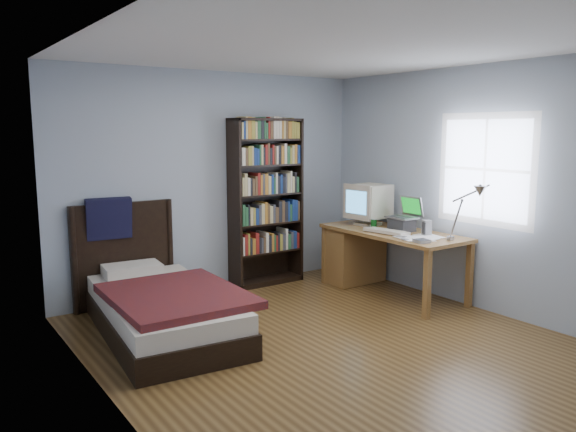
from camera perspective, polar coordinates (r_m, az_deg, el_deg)
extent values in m
plane|color=#4E3417|center=(5.06, 4.10, -12.67)|extent=(4.20, 4.20, 0.00)
plane|color=white|center=(4.76, 4.45, 16.61)|extent=(4.20, 4.20, 0.00)
cube|color=#A1B0BC|center=(6.51, -7.48, 3.43)|extent=(3.80, 0.04, 2.50)
cube|color=#A1B0BC|center=(3.41, 27.11, -2.34)|extent=(3.80, 0.04, 2.50)
cube|color=#A1B0BC|center=(3.86, -18.22, -0.61)|extent=(0.04, 4.20, 2.50)
cube|color=#A1B0BC|center=(6.12, 18.23, 2.72)|extent=(0.04, 4.20, 2.50)
cube|color=white|center=(6.01, 19.39, 4.48)|extent=(0.01, 1.14, 1.14)
cube|color=white|center=(6.00, 19.36, 4.47)|extent=(0.01, 1.00, 1.00)
cube|color=brown|center=(6.37, 10.60, -1.67)|extent=(0.75, 1.70, 0.04)
cube|color=brown|center=(5.69, 13.94, -6.81)|extent=(0.06, 0.06, 0.69)
cube|color=brown|center=(6.18, 17.95, -5.74)|extent=(0.06, 0.06, 0.69)
cube|color=brown|center=(6.81, 3.77, -3.99)|extent=(0.06, 0.06, 0.69)
cube|color=brown|center=(7.23, 7.81, -3.31)|extent=(0.06, 0.06, 0.69)
cube|color=brown|center=(6.89, 6.78, -3.88)|extent=(0.69, 0.40, 0.68)
cube|color=beige|center=(6.70, 8.10, -0.78)|extent=(0.29, 0.25, 0.03)
cylinder|color=beige|center=(6.70, 8.10, -0.40)|extent=(0.10, 0.10, 0.06)
cube|color=beige|center=(6.68, 8.34, 1.53)|extent=(0.45, 0.43, 0.39)
cube|color=beige|center=(6.55, 7.03, 1.40)|extent=(0.08, 0.41, 0.41)
cube|color=#398BCD|center=(6.54, 6.93, 1.39)|extent=(0.04, 0.30, 0.27)
cube|color=#2D2D30|center=(6.37, 11.48, -0.87)|extent=(0.21, 0.25, 0.14)
cube|color=#B0B0B5|center=(6.35, 11.50, -0.15)|extent=(0.24, 0.31, 0.02)
cube|color=#2D2D30|center=(6.34, 11.38, -0.07)|extent=(0.15, 0.25, 0.00)
cube|color=#B0B0B5|center=(6.44, 12.44, 1.01)|extent=(0.07, 0.31, 0.22)
cube|color=#0CBF26|center=(6.44, 12.38, 1.01)|extent=(0.05, 0.26, 0.18)
cube|color=#99999E|center=(5.98, 16.17, -2.17)|extent=(0.06, 0.05, 0.04)
cylinder|color=#99999E|center=(5.90, 16.72, -0.25)|extent=(0.02, 0.14, 0.39)
cylinder|color=#99999E|center=(5.68, 18.09, 2.20)|extent=(0.16, 0.32, 0.20)
cone|color=#99999E|center=(5.53, 18.92, 2.41)|extent=(0.12, 0.12, 0.10)
cube|color=beige|center=(6.22, 9.96, -1.55)|extent=(0.28, 0.52, 0.05)
cube|color=gray|center=(6.17, 13.90, -1.16)|extent=(0.10, 0.10, 0.16)
cylinder|color=#073911|center=(6.40, 8.70, -0.85)|extent=(0.06, 0.06, 0.12)
ellipsoid|color=silver|center=(6.55, 8.53, -0.99)|extent=(0.07, 0.11, 0.04)
cube|color=#B0B0B5|center=(5.98, 11.46, -2.08)|extent=(0.08, 0.11, 0.02)
cube|color=gray|center=(5.85, 11.81, -2.33)|extent=(0.05, 0.09, 0.02)
cube|color=gray|center=(5.77, 13.44, -2.50)|extent=(0.15, 0.15, 0.03)
cube|color=black|center=(6.48, -5.45, 1.11)|extent=(0.03, 0.30, 1.98)
cube|color=black|center=(6.94, 0.75, 1.66)|extent=(0.03, 0.30, 1.98)
cube|color=black|center=(6.64, -2.30, 9.76)|extent=(0.89, 0.30, 0.03)
cube|color=black|center=(6.89, -2.20, -6.54)|extent=(0.89, 0.30, 0.06)
cube|color=black|center=(6.81, -2.88, 1.52)|extent=(0.89, 0.02, 1.98)
cube|color=olive|center=(6.68, -2.16, 1.63)|extent=(0.81, 0.22, 1.78)
cube|color=black|center=(5.36, -12.60, -10.39)|extent=(1.22, 2.13, 0.22)
cube|color=beige|center=(5.30, -12.67, -8.45)|extent=(1.17, 2.07, 0.16)
cube|color=maroon|center=(5.05, -11.28, -7.95)|extent=(1.12, 1.36, 0.07)
cube|color=beige|center=(5.96, -15.54, -5.32)|extent=(0.59, 0.41, 0.12)
cube|color=black|center=(6.15, -16.32, -3.76)|extent=(1.08, 0.05, 1.10)
cylinder|color=black|center=(6.00, -20.89, -4.31)|extent=(0.06, 0.06, 1.10)
cylinder|color=black|center=(6.31, -11.87, -3.29)|extent=(0.06, 0.06, 1.10)
cube|color=black|center=(6.01, -17.75, -0.25)|extent=(0.46, 0.20, 0.43)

